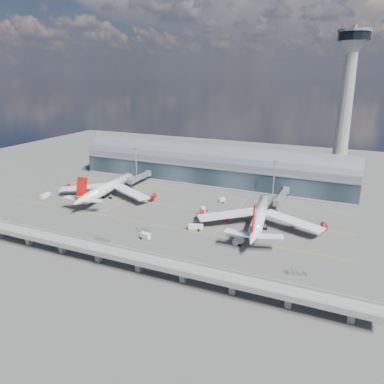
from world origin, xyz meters
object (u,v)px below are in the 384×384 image
at_px(airliner_right, 259,217).
at_px(service_truck_3, 239,241).
at_px(airliner_left, 107,188).
at_px(service_truck_2, 196,227).
at_px(floodlight_mast_left, 136,164).
at_px(cargo_train_1, 103,240).
at_px(service_truck_0, 45,196).
at_px(service_truck_4, 222,200).
at_px(floodlight_mast_right, 274,179).
at_px(cargo_train_2, 297,272).
at_px(service_truck_5, 203,210).
at_px(service_truck_1, 145,236).
at_px(control_tower, 344,115).
at_px(cargo_train_0, 144,230).

height_order(airliner_right, service_truck_3, airliner_right).
xyz_separation_m(airliner_left, service_truck_2, (72.68, -23.91, -4.64)).
relative_size(floodlight_mast_left, cargo_train_1, 2.68).
bearing_deg(airliner_right, service_truck_0, 175.73).
xyz_separation_m(service_truck_0, service_truck_4, (105.62, 39.44, -0.32)).
relative_size(service_truck_2, cargo_train_1, 0.82).
bearing_deg(floodlight_mast_right, service_truck_0, -157.40).
bearing_deg(floodlight_mast_right, cargo_train_2, -71.28).
bearing_deg(service_truck_5, floodlight_mast_left, 122.27).
height_order(airliner_right, service_truck_1, airliner_right).
bearing_deg(floodlight_mast_right, service_truck_1, -117.86).
distance_m(floodlight_mast_right, service_truck_2, 68.09).
bearing_deg(service_truck_4, control_tower, 59.82).
bearing_deg(service_truck_5, cargo_train_0, -142.36).
height_order(control_tower, service_truck_4, control_tower).
height_order(floodlight_mast_left, service_truck_2, floodlight_mast_left).
relative_size(floodlight_mast_right, cargo_train_2, 2.80).
height_order(service_truck_0, cargo_train_1, service_truck_0).
bearing_deg(service_truck_4, cargo_train_0, -84.05).
height_order(floodlight_mast_right, cargo_train_1, floodlight_mast_right).
bearing_deg(control_tower, cargo_train_0, -128.81).
distance_m(airliner_right, service_truck_5, 36.33).
height_order(service_truck_1, service_truck_5, service_truck_1).
height_order(floodlight_mast_right, airliner_left, floodlight_mast_right).
height_order(cargo_train_1, cargo_train_2, cargo_train_1).
xyz_separation_m(service_truck_2, service_truck_4, (-2.14, 45.62, -0.19)).
height_order(service_truck_1, service_truck_4, service_truck_1).
xyz_separation_m(floodlight_mast_right, service_truck_4, (-27.99, -16.18, -12.37)).
distance_m(service_truck_2, cargo_train_1, 46.86).
height_order(control_tower, floodlight_mast_right, control_tower).
bearing_deg(service_truck_3, cargo_train_0, -150.00).
height_order(service_truck_2, cargo_train_1, service_truck_2).
distance_m(floodlight_mast_right, service_truck_3, 70.39).
distance_m(service_truck_1, cargo_train_0, 8.31).
distance_m(service_truck_0, service_truck_2, 107.94).
bearing_deg(floodlight_mast_left, control_tower, 11.72).
relative_size(service_truck_0, service_truck_1, 1.35).
relative_size(service_truck_4, cargo_train_2, 0.52).
distance_m(airliner_left, cargo_train_1, 67.73).
bearing_deg(floodlight_mast_left, cargo_train_0, -55.52).
bearing_deg(control_tower, airliner_left, -153.74).
distance_m(service_truck_0, service_truck_5, 103.52).
distance_m(floodlight_mast_right, airliner_left, 105.83).
distance_m(control_tower, service_truck_5, 105.85).
xyz_separation_m(floodlight_mast_left, service_truck_4, (72.01, -16.18, -12.37)).
xyz_separation_m(service_truck_3, cargo_train_2, (29.73, -16.90, -0.65)).
bearing_deg(cargo_train_0, cargo_train_2, -102.31).
bearing_deg(airliner_right, control_tower, 58.28).
height_order(airliner_right, cargo_train_0, airliner_right).
relative_size(service_truck_1, service_truck_2, 0.71).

